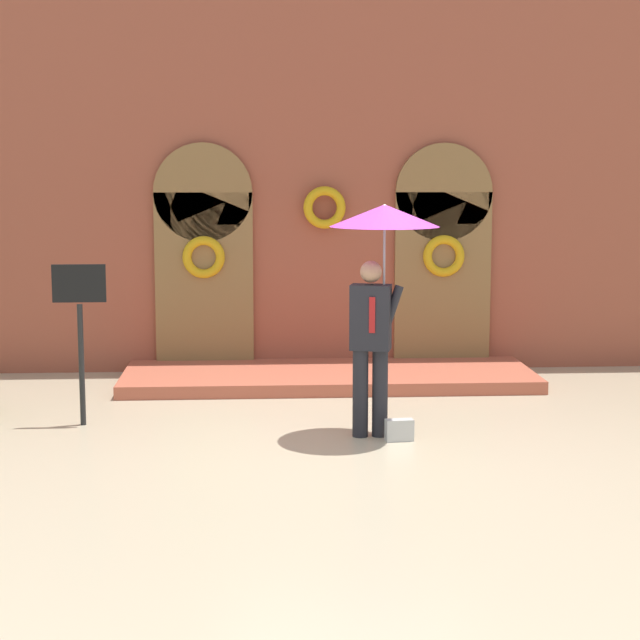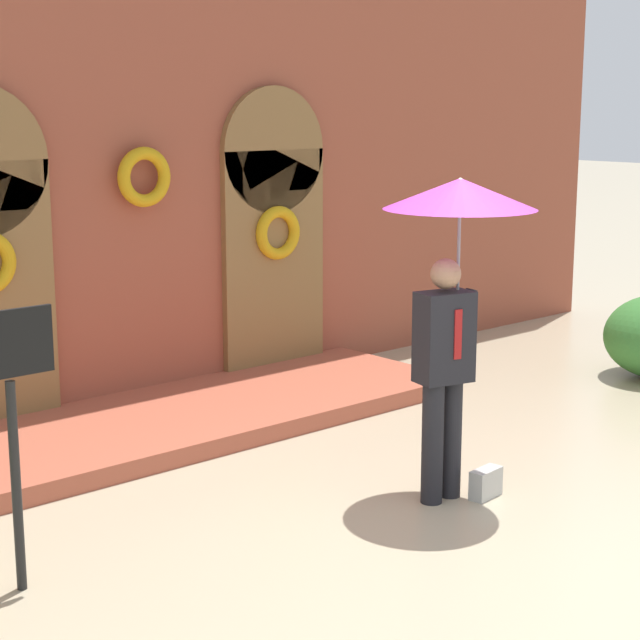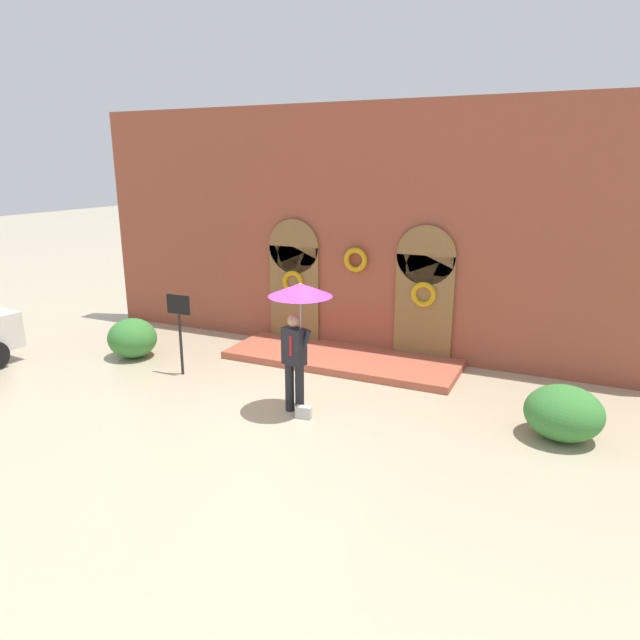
{
  "view_description": "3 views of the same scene",
  "coord_description": "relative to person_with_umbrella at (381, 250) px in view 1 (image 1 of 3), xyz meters",
  "views": [
    {
      "loc": [
        -0.91,
        -10.29,
        2.72
      ],
      "look_at": [
        -0.18,
        1.83,
        0.99
      ],
      "focal_mm": 60.0,
      "sensor_mm": 36.0,
      "label": 1
    },
    {
      "loc": [
        -5.4,
        -4.71,
        2.89
      ],
      "look_at": [
        0.11,
        1.5,
        1.19
      ],
      "focal_mm": 60.0,
      "sensor_mm": 36.0,
      "label": 2
    },
    {
      "loc": [
        4.59,
        -8.12,
        4.32
      ],
      "look_at": [
        0.18,
        1.52,
        1.39
      ],
      "focal_mm": 32.0,
      "sensor_mm": 36.0,
      "label": 3
    }
  ],
  "objects": [
    {
      "name": "building_facade",
      "position": [
        -0.34,
        3.85,
        0.76
      ],
      "size": [
        14.0,
        2.3,
        5.6
      ],
      "color": "brown",
      "rests_on": "ground"
    },
    {
      "name": "handbag",
      "position": [
        0.18,
        -0.2,
        -1.8
      ],
      "size": [
        0.29,
        0.15,
        0.22
      ],
      "primitive_type": "cube",
      "rotation": [
        0.0,
        0.0,
        0.11
      ],
      "color": "#B7B7B2",
      "rests_on": "ground"
    },
    {
      "name": "sign_post",
      "position": [
        -3.1,
        0.67,
        -0.75
      ],
      "size": [
        0.56,
        0.06,
        1.72
      ],
      "color": "black",
      "rests_on": "ground"
    },
    {
      "name": "person_with_umbrella",
      "position": [
        0.0,
        0.0,
        0.0
      ],
      "size": [
        1.1,
        1.1,
        2.36
      ],
      "color": "black",
      "rests_on": "ground"
    },
    {
      "name": "ground_plane",
      "position": [
        -0.34,
        -0.3,
        -1.91
      ],
      "size": [
        80.0,
        80.0,
        0.0
      ],
      "primitive_type": "plane",
      "color": "tan"
    }
  ]
}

